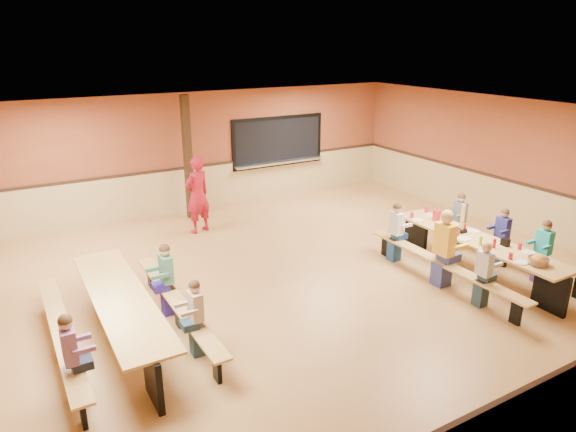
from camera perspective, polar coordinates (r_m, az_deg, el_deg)
ground at (r=9.43m, az=-0.25°, el=-7.54°), size 12.00×12.00×0.00m
room_envelope at (r=9.14m, az=-0.25°, el=-3.67°), size 12.04×10.04×3.02m
kitchen_pass_through at (r=14.29m, az=-1.09°, el=8.05°), size 2.78×0.28×1.38m
structural_post at (r=12.67m, az=-11.05°, el=6.31°), size 0.18×0.18×3.00m
cafeteria_table_main at (r=10.16m, az=20.12°, el=-3.49°), size 1.91×3.70×0.74m
cafeteria_table_second at (r=7.91m, az=-18.01°, el=-9.84°), size 1.91×3.70×0.74m
seated_child_white_left at (r=9.06m, az=20.86°, el=-6.13°), size 0.32×0.27×1.12m
seated_adult_yellow at (r=9.52m, az=16.92°, el=-3.52°), size 0.46×0.38×1.40m
seated_child_grey_left at (r=10.39m, az=11.84°, el=-1.81°), size 0.36×0.29×1.18m
seated_child_teal_right at (r=10.35m, az=26.43°, el=-3.60°), size 0.35×0.29×1.17m
seated_child_navy_right at (r=10.81m, az=22.63°, el=-2.20°), size 0.34×0.28×1.14m
seated_child_char_right at (r=11.44m, az=18.45°, el=-0.51°), size 0.35×0.28×1.16m
seated_child_purple_sec at (r=6.89m, az=-22.94°, el=-14.49°), size 0.35×0.29×1.18m
seated_child_green_sec at (r=8.44m, az=-13.29°, el=-6.95°), size 0.36×0.29×1.19m
seated_child_tan_sec at (r=7.34m, az=-10.15°, el=-11.15°), size 0.33×0.27×1.13m
standing_woman at (r=11.79m, az=-10.02°, el=2.35°), size 0.75×0.61×1.78m
punch_pitcher at (r=10.77m, az=16.16°, el=0.05°), size 0.16×0.16×0.22m
chip_bowl at (r=9.31m, az=26.06°, el=-4.45°), size 0.32×0.32×0.15m
napkin_dispenser at (r=9.91m, az=23.00°, el=-2.70°), size 0.10×0.14×0.13m
condiment_mustard at (r=9.77m, az=20.61°, el=-2.56°), size 0.06×0.06×0.17m
condiment_ketchup at (r=9.72m, az=21.95°, el=-2.84°), size 0.06×0.06×0.17m
table_paddle at (r=10.27m, az=18.74°, el=-1.00°), size 0.16×0.16×0.56m
place_settings at (r=10.07m, az=20.30°, el=-2.08°), size 0.65×3.30×0.11m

